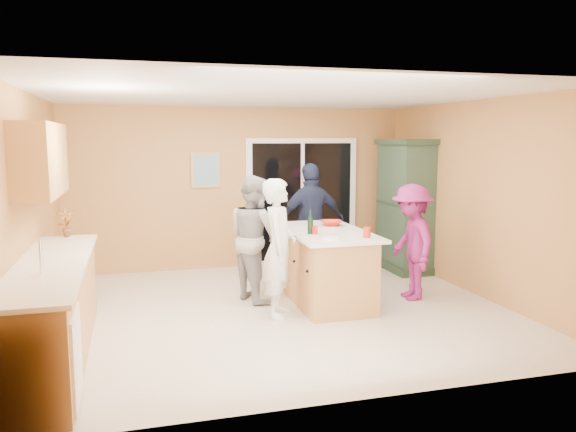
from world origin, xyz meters
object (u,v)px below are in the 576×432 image
object	(u,v)px
kitchen_island	(325,269)
woman_white	(279,248)
woman_navy	(312,223)
woman_magenta	(412,242)
woman_grey	(255,238)
green_hutch	(405,207)

from	to	relation	value
kitchen_island	woman_white	world-z (taller)	woman_white
woman_white	kitchen_island	bearing A→B (deg)	-40.73
woman_navy	woman_magenta	distance (m)	1.58
woman_grey	woman_navy	size ratio (longest dim) A/B	0.93
kitchen_island	woman_white	xyz separation A→B (m)	(-0.71, -0.37, 0.38)
kitchen_island	woman_white	size ratio (longest dim) A/B	1.10
kitchen_island	woman_grey	distance (m)	0.99
woman_grey	woman_navy	world-z (taller)	woman_navy
woman_magenta	woman_navy	bearing A→B (deg)	-136.38
green_hutch	woman_grey	distance (m)	2.85
kitchen_island	woman_magenta	xyz separation A→B (m)	(1.14, -0.14, 0.32)
woman_grey	woman_magenta	xyz separation A→B (m)	(1.97, -0.52, -0.06)
woman_magenta	woman_white	bearing A→B (deg)	-77.28
green_hutch	woman_magenta	distance (m)	1.71
green_hutch	woman_navy	bearing A→B (deg)	-169.52
green_hutch	woman_grey	xyz separation A→B (m)	(-2.66, -1.02, -0.20)
woman_white	woman_grey	size ratio (longest dim) A/B	1.00
woman_navy	woman_magenta	xyz separation A→B (m)	(0.97, -1.24, -0.11)
kitchen_island	woman_magenta	bearing A→B (deg)	-6.67
woman_grey	woman_white	bearing A→B (deg)	170.81
green_hutch	woman_white	distance (m)	3.10
woman_white	woman_grey	bearing A→B (deg)	30.79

